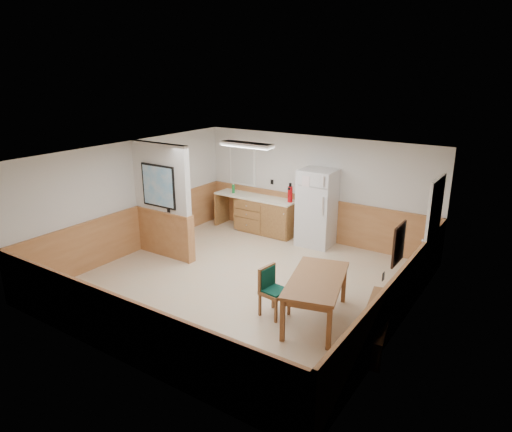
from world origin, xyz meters
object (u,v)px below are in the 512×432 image
Objects in this scene: dining_table at (316,284)px; soap_bottle at (233,189)px; dining_chair at (271,287)px; refrigerator at (317,208)px; dining_bench at (377,318)px; fire_extinguisher at (290,194)px.

dining_table is 8.07× the size of soap_bottle.
soap_bottle reaches higher than dining_chair.
refrigerator reaches higher than dining_bench.
soap_bottle reaches higher than dining_bench.
soap_bottle is (-3.21, 3.33, 0.52)m from dining_chair.
dining_bench is 5.87m from soap_bottle.
dining_chair is (0.81, -3.32, -0.40)m from refrigerator.
dining_chair is at bearing -46.06° from soap_bottle.
dining_chair reaches higher than dining_bench.
dining_chair is 1.81× the size of fire_extinguisher.
fire_extinguisher reaches higher than dining_table.
fire_extinguisher is (-1.57, 3.40, 0.61)m from dining_chair.
fire_extinguisher is 2.10× the size of soap_bottle.
dining_table is (1.53, -3.09, -0.25)m from refrigerator.
refrigerator is 1.01× the size of dining_bench.
fire_extinguisher is at bearing 125.55° from dining_bench.
refrigerator is 2.12× the size of dining_chair.
soap_bottle is at bearing 137.21° from dining_bench.
fire_extinguisher is at bearing 110.74° from dining_table.
dining_table is 1.07m from dining_bench.
dining_table is 2.13× the size of dining_chair.
dining_table is 0.77m from dining_chair.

